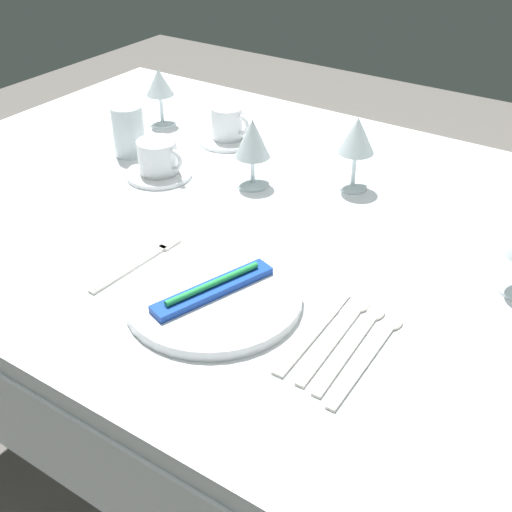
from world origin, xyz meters
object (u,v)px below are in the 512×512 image
Objects in this scene: dinner_plate at (214,297)px; toothbrush_package at (213,288)px; spoon_dessert at (359,337)px; wine_glass_far at (357,138)px; drink_tumbler at (129,134)px; coffee_cup_right at (158,157)px; spoon_soup at (343,328)px; spoon_tea at (375,347)px; wine_glass_centre at (160,86)px; fork_outer at (141,262)px; dinner_knife at (313,334)px; wine_glass_left at (253,141)px; coffee_cup_left at (228,123)px.

toothbrush_package reaches higher than dinner_plate.
wine_glass_far is at bearing 117.70° from spoon_dessert.
coffee_cup_right is at bearing -20.90° from drink_tumbler.
spoon_soup is 0.06m from spoon_tea.
spoon_soup is 0.75m from drink_tumbler.
wine_glass_far is at bearing -4.99° from wine_glass_centre.
fork_outer is 0.93× the size of dinner_knife.
wine_glass_left reaches higher than toothbrush_package.
dinner_knife is 0.95× the size of spoon_tea.
wine_glass_centre is (-0.54, 0.52, 0.09)m from dinner_plate.
spoon_tea is at bearing -15.41° from spoon_dessert.
fork_outer is at bearing -55.02° from coffee_cup_right.
dinner_plate is 2.45× the size of drink_tumbler.
spoon_dessert is 0.74m from coffee_cup_left.
spoon_tea is (0.06, -0.01, 0.00)m from spoon_soup.
toothbrush_package is at bearing -171.41° from spoon_tea.
wine_glass_centre is at bearing 158.06° from wine_glass_left.
toothbrush_package reaches higher than spoon_tea.
wine_glass_far is (-0.22, 0.42, 0.11)m from spoon_dessert.
coffee_cup_right is at bearing 141.16° from dinner_plate.
wine_glass_centre is (-0.38, 0.50, 0.10)m from fork_outer.
wine_glass_centre is at bearing 107.86° from drink_tumbler.
coffee_cup_right is 0.70× the size of wine_glass_far.
coffee_cup_left is at bearing 135.61° from dinner_knife.
spoon_tea is at bearing -37.18° from wine_glass_left.
fork_outer is at bearing -111.57° from wine_glass_far.
wine_glass_centre is 0.40m from wine_glass_left.
drink_tumbler reaches higher than dinner_knife.
spoon_dessert is 0.64m from coffee_cup_right.
spoon_soup is 1.56× the size of wine_glass_left.
dinner_knife is 0.97× the size of spoon_dessert.
spoon_dessert is 0.49m from wine_glass_far.
wine_glass_left reaches higher than drink_tumbler.
coffee_cup_right is at bearing -158.12° from wine_glass_left.
wine_glass_centre is at bearing 145.00° from dinner_knife.
dinner_knife is 0.73m from drink_tumbler.
wine_glass_left is at bearing -150.33° from wine_glass_far.
drink_tumbler reaches higher than spoon_soup.
wine_glass_left reaches higher than coffee_cup_right.
dinner_plate is at bearing -168.29° from spoon_dessert.
dinner_plate is 0.17m from dinner_knife.
toothbrush_package is 1.85× the size of drink_tumbler.
wine_glass_centre reaches higher than dinner_knife.
spoon_dessert is 2.08× the size of coffee_cup_right.
coffee_cup_right is at bearing 157.01° from spoon_soup.
spoon_tea is 2.01× the size of drink_tumbler.
wine_glass_left reaches higher than spoon_tea.
coffee_cup_left is at bearing 0.96° from wine_glass_centre.
drink_tumbler is at bearing 157.39° from spoon_soup.
dinner_plate reaches higher than spoon_dessert.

